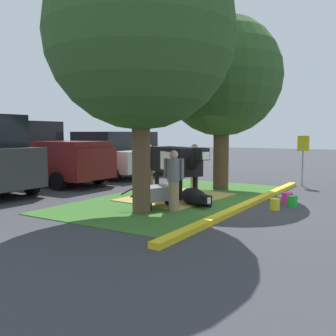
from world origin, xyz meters
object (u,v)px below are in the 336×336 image
(person_visitor_far, at_px, (194,165))
(bucket_yellow, at_px, (275,204))
(shade_tree_right, at_px, (222,77))
(cow_holstein, at_px, (176,161))
(shade_tree_left, at_px, (140,34))
(parking_sign, at_px, (303,151))
(hatchback_white, at_px, (102,155))
(person_handler, at_px, (174,179))
(bucket_pink, at_px, (287,198))
(pickup_truck_maroon, at_px, (45,155))
(sedan_red, at_px, (130,153))
(calf_lying, at_px, (195,197))
(wheelbarrow, at_px, (156,194))
(bucket_green, at_px, (292,201))
(person_visitor_near, at_px, (149,166))

(person_visitor_far, bearing_deg, bucket_yellow, -120.76)
(shade_tree_right, relative_size, cow_holstein, 2.13)
(shade_tree_left, distance_m, parking_sign, 8.03)
(shade_tree_left, distance_m, shade_tree_right, 4.78)
(hatchback_white, bearing_deg, person_visitor_far, -101.94)
(shade_tree_right, xyz_separation_m, person_handler, (-4.12, -0.57, -3.06))
(shade_tree_right, height_order, person_handler, shade_tree_right)
(hatchback_white, bearing_deg, bucket_pink, -102.95)
(shade_tree_left, relative_size, bucket_yellow, 21.59)
(pickup_truck_maroon, relative_size, sedan_red, 1.23)
(calf_lying, xyz_separation_m, pickup_truck_maroon, (1.04, 7.13, 0.88))
(person_handler, distance_m, pickup_truck_maroon, 7.28)
(wheelbarrow, relative_size, bucket_pink, 4.85)
(shade_tree_right, relative_size, bucket_green, 19.52)
(person_handler, height_order, hatchback_white, hatchback_white)
(person_visitor_far, bearing_deg, wheelbarrow, -168.60)
(shade_tree_right, distance_m, wheelbarrow, 5.33)
(wheelbarrow, relative_size, bucket_green, 5.25)
(calf_lying, xyz_separation_m, parking_sign, (5.60, -1.55, 1.08))
(parking_sign, bearing_deg, shade_tree_right, 136.63)
(shade_tree_left, height_order, person_visitor_near, shade_tree_left)
(pickup_truck_maroon, bearing_deg, hatchback_white, -11.80)
(person_handler, distance_m, wheelbarrow, 0.73)
(cow_holstein, relative_size, person_handler, 1.83)
(cow_holstein, height_order, person_visitor_far, person_visitor_far)
(bucket_green, height_order, bucket_pink, bucket_pink)
(bucket_green, relative_size, bucket_pink, 0.92)
(shade_tree_left, relative_size, cow_holstein, 2.34)
(shade_tree_right, bearing_deg, bucket_green, -124.25)
(person_handler, bearing_deg, bucket_yellow, -55.38)
(bucket_pink, height_order, hatchback_white, hatchback_white)
(person_visitor_near, xyz_separation_m, bucket_green, (-0.30, -4.82, -0.69))
(pickup_truck_maroon, bearing_deg, person_visitor_far, -74.96)
(parking_sign, bearing_deg, sedan_red, 86.65)
(wheelbarrow, bearing_deg, bucket_green, -55.92)
(shade_tree_right, bearing_deg, cow_holstein, 168.04)
(bucket_pink, bearing_deg, person_handler, 140.68)
(person_visitor_near, relative_size, wheelbarrow, 0.99)
(wheelbarrow, xyz_separation_m, parking_sign, (6.40, -2.25, 0.93))
(shade_tree_left, relative_size, pickup_truck_maroon, 1.20)
(person_visitor_near, distance_m, pickup_truck_maroon, 4.63)
(calf_lying, xyz_separation_m, sedan_red, (6.09, 6.83, 0.75))
(parking_sign, distance_m, sedan_red, 8.41)
(parking_sign, bearing_deg, person_visitor_far, 135.72)
(cow_holstein, xyz_separation_m, hatchback_white, (2.70, 5.42, -0.12))
(wheelbarrow, distance_m, bucket_yellow, 3.04)
(cow_holstein, bearing_deg, calf_lying, -130.59)
(person_visitor_near, bearing_deg, parking_sign, -45.02)
(bucket_pink, bearing_deg, bucket_green, -151.85)
(shade_tree_left, height_order, calf_lying, shade_tree_left)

